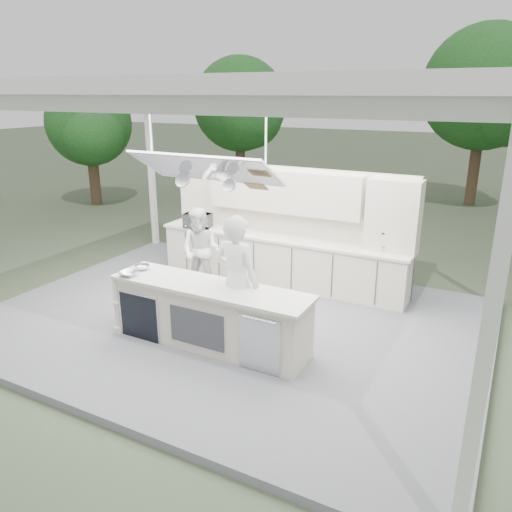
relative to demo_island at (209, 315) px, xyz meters
The scene contains 12 objects.
ground 1.10m from the demo_island, 101.07° to the left, with size 90.00×90.00×0.00m, color #3E4A32.
stage_deck 1.07m from the demo_island, 101.07° to the left, with size 8.00×6.00×0.12m, color #5B5C60.
tent 3.25m from the demo_island, 101.05° to the left, with size 8.20×6.20×3.86m.
demo_island is the anchor object (origin of this frame).
back_counter 2.82m from the demo_island, 93.63° to the left, with size 5.08×0.72×0.95m.
back_wall_unit 3.19m from the demo_island, 84.98° to the left, with size 5.05×0.48×2.25m.
tree_cluster 11.02m from the demo_island, 91.82° to the left, with size 19.55×9.40×5.85m.
head_chef 0.67m from the demo_island, 29.97° to the left, with size 0.73×0.48×1.99m, color silver.
sous_chef 2.16m from the demo_island, 126.73° to the left, with size 0.78×0.61×1.60m, color silver.
toaster_oven 3.32m from the demo_island, 126.81° to the left, with size 0.53×0.36×0.29m, color silver.
bowl_large 1.40m from the demo_island, 169.43° to the right, with size 0.27×0.27×0.07m, color silver.
bowl_small 1.38m from the demo_island, behind, with size 0.23×0.23×0.07m, color #B4B6BB.
Camera 1 is at (3.94, -6.50, 3.73)m, focal length 35.00 mm.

